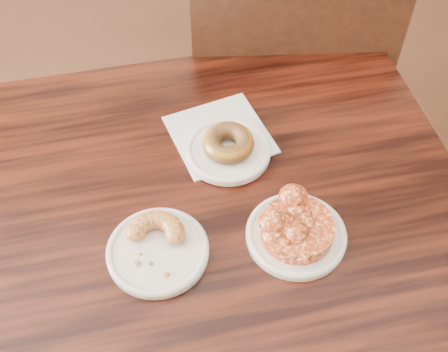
# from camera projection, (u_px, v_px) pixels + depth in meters

# --- Properties ---
(cafe_table) EXTENTS (1.13, 1.13, 0.75)m
(cafe_table) POSITION_uv_depth(u_px,v_px,m) (225.00, 316.00, 1.26)
(cafe_table) COLOR black
(cafe_table) RESTS_ON floor
(chair_far) EXTENTS (0.57, 0.57, 0.90)m
(chair_far) POSITION_uv_depth(u_px,v_px,m) (277.00, 86.00, 1.63)
(chair_far) COLOR black
(chair_far) RESTS_ON floor
(napkin) EXTENTS (0.24, 0.24, 0.00)m
(napkin) POSITION_uv_depth(u_px,v_px,m) (220.00, 135.00, 1.09)
(napkin) COLOR silver
(napkin) RESTS_ON cafe_table
(plate_donut) EXTENTS (0.16, 0.16, 0.01)m
(plate_donut) POSITION_uv_depth(u_px,v_px,m) (228.00, 151.00, 1.06)
(plate_donut) COLOR white
(plate_donut) RESTS_ON napkin
(plate_cruller) EXTENTS (0.17, 0.17, 0.01)m
(plate_cruller) POSITION_uv_depth(u_px,v_px,m) (158.00, 252.00, 0.93)
(plate_cruller) COLOR silver
(plate_cruller) RESTS_ON cafe_table
(plate_fritter) EXTENTS (0.17, 0.17, 0.01)m
(plate_fritter) POSITION_uv_depth(u_px,v_px,m) (296.00, 235.00, 0.94)
(plate_fritter) COLOR white
(plate_fritter) RESTS_ON cafe_table
(glazed_donut) EXTENTS (0.10, 0.10, 0.03)m
(glazed_donut) POSITION_uv_depth(u_px,v_px,m) (228.00, 143.00, 1.04)
(glazed_donut) COLOR brown
(glazed_donut) RESTS_ON plate_donut
(apple_fritter) EXTENTS (0.17, 0.17, 0.04)m
(apple_fritter) POSITION_uv_depth(u_px,v_px,m) (298.00, 227.00, 0.92)
(apple_fritter) COLOR #4D1808
(apple_fritter) RESTS_ON plate_fritter
(cruller_fragment) EXTENTS (0.11, 0.11, 0.03)m
(cruller_fragment) POSITION_uv_depth(u_px,v_px,m) (157.00, 245.00, 0.91)
(cruller_fragment) COLOR brown
(cruller_fragment) RESTS_ON plate_cruller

